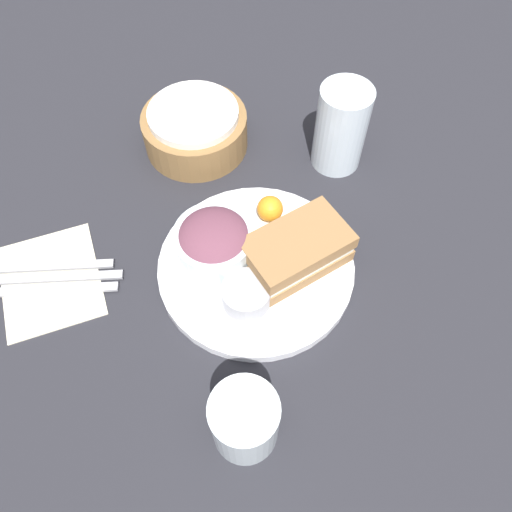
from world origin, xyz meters
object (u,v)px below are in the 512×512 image
Objects in this scene: bread_basket at (195,129)px; fork at (47,290)px; plate at (256,267)px; spoon at (51,267)px; knife at (49,278)px; salad_bowl at (214,242)px; water_glass at (245,421)px; drink_glass at (341,128)px; dressing_cup at (246,295)px; sandwich at (296,250)px.

bread_basket is 0.87× the size of fork.
spoon is (-0.26, 0.10, -0.00)m from plate.
fork is 0.02m from knife.
salad_bowl reaches higher than fork.
water_glass is at bearing -99.43° from bread_basket.
salad_bowl is at bearing 179.64° from spoon.
bread_basket is (-0.19, 0.11, -0.03)m from drink_glass.
drink_glass is 0.47m from fork.
spoon is (-0.23, 0.14, -0.03)m from dressing_cup.
plate is 1.35× the size of knife.
fork is (-0.26, -0.19, -0.03)m from bread_basket.
drink_glass is 0.82× the size of bread_basket.
salad_bowl reaches higher than knife.
knife is 1.17× the size of spoon.
drink_glass reaches higher than plate.
bread_basket is 0.45m from water_glass.
plate reaches higher than fork.
salad_bowl is 0.54× the size of knife.
sandwich is (0.05, -0.01, 0.03)m from plate.
water_glass is at bearing -109.82° from dressing_cup.
sandwich is 1.11× the size of drink_glass.
dressing_cup is 0.39× the size of bread_basket.
drink_glass is 0.44m from water_glass.
dressing_cup reaches higher than knife.
dressing_cup is (0.02, -0.08, -0.02)m from salad_bowl.
fork is at bearing -143.86° from bread_basket.
salad_bowl reaches higher than bread_basket.
water_glass is (-0.05, -0.15, 0.02)m from dressing_cup.
dressing_cup is (-0.03, -0.05, 0.02)m from plate.
plate is at bearing -87.91° from bread_basket.
dressing_cup is 0.47× the size of drink_glass.
dressing_cup is 0.37× the size of spoon.
drink_glass is at bearing 42.04° from dressing_cup.
spoon is 1.77× the size of water_glass.
water_glass reaches higher than plate.
spoon is (-0.45, -0.05, -0.06)m from drink_glass.
drink_glass is (0.23, 0.12, 0.02)m from salad_bowl.
sandwich is 2.36× the size of dressing_cup.
water_glass is (0.18, -0.27, 0.04)m from knife.
plate is 0.28m from spoon.
plate is 1.78× the size of sandwich.
salad_bowl is (-0.05, 0.03, 0.04)m from plate.
dressing_cup is 0.34× the size of fork.
salad_bowl is at bearing -171.21° from fork.
bread_basket is 0.32m from fork.
water_glass is (-0.13, -0.18, 0.00)m from sandwich.
sandwich is 1.56× the size of water_glass.
sandwich is 0.88× the size of spoon.
drink_glass reaches higher than dressing_cup.
water_glass is (-0.08, -0.20, 0.04)m from plate.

